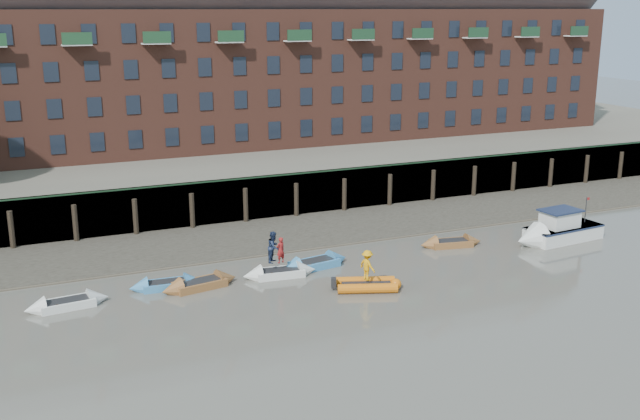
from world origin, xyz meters
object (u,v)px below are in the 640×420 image
rowboat_4 (314,264)px  rowboat_2 (200,284)px  rowboat_1 (166,285)px  rowboat_3 (280,273)px  person_rib_crew (367,265)px  motor_launch (551,232)px  person_rower_a (281,250)px  rowboat_6 (451,243)px  person_rower_b (274,247)px  rib_tender (369,285)px  rowboat_0 (67,304)px

rowboat_4 → rowboat_2: bearing=175.2°
rowboat_1 → rowboat_3: size_ratio=0.93×
rowboat_2 → person_rib_crew: 9.53m
person_rib_crew → rowboat_2: bearing=49.4°
rowboat_3 → rowboat_4: rowboat_4 is taller
rowboat_1 → person_rib_crew: 11.41m
rowboat_2 → motor_launch: motor_launch is taller
person_rower_a → rowboat_3: bearing=-46.2°
rowboat_2 → rowboat_6: bearing=-7.3°
rowboat_4 → rowboat_6: (9.99, 0.31, -0.02)m
rowboat_3 → person_rower_b: (-0.26, 0.24, 1.57)m
rowboat_3 → person_rower_a: person_rower_a is taller
rowboat_1 → rowboat_2: 1.89m
rowboat_1 → rowboat_4: bearing=3.6°
rowboat_1 → person_rower_b: bearing=-0.3°
rowboat_3 → rowboat_6: (12.48, 0.94, -0.01)m
rowboat_4 → person_rower_b: 3.19m
person_rower_a → person_rib_crew: 5.40m
rowboat_1 → rib_tender: rowboat_1 is taller
person_rower_b → motor_launch: bearing=-54.4°
motor_launch → rowboat_4: bearing=-11.0°
rowboat_6 → person_rower_a: 12.54m
rowboat_2 → person_rower_a: (4.88, -0.03, 1.41)m
motor_launch → rowboat_0: bearing=-7.3°
rowboat_2 → rowboat_4: (7.30, 0.63, 0.01)m
motor_launch → person_rower_b: (-19.44, 1.20, 1.08)m
rowboat_0 → person_rib_crew: size_ratio=2.58×
rowboat_1 → person_rower_b: person_rower_b is taller
person_rower_b → person_rib_crew: 5.82m
rowboat_1 → rowboat_4: size_ratio=0.87×
rowboat_3 → person_rower_b: size_ratio=2.41×
rowboat_1 → person_rower_b: 6.51m
rowboat_1 → rib_tender: (10.47, -4.68, 0.06)m
rowboat_4 → person_rower_a: size_ratio=3.11×
motor_launch → person_rib_crew: person_rib_crew is taller
rib_tender → person_rower_a: 5.65m
rowboat_3 → motor_launch: 19.21m
rib_tender → rowboat_6: bearing=49.6°
rowboat_0 → rowboat_3: bearing=-5.7°
rowboat_1 → rib_tender: size_ratio=1.12×
rowboat_4 → motor_launch: (16.69, -1.60, 0.47)m
person_rower_b → rowboat_1: bearing=124.5°
person_rib_crew → person_rower_a: bearing=27.6°
motor_launch → person_rower_b: size_ratio=3.73×
rowboat_0 → rowboat_1: size_ratio=1.06×
rowboat_0 → person_rib_crew: (15.76, -3.93, 1.23)m
rib_tender → rowboat_1: bearing=175.8°
rowboat_0 → rowboat_6: rowboat_0 is taller
person_rower_a → rowboat_6: bearing=165.0°
motor_launch → person_rib_crew: 15.70m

